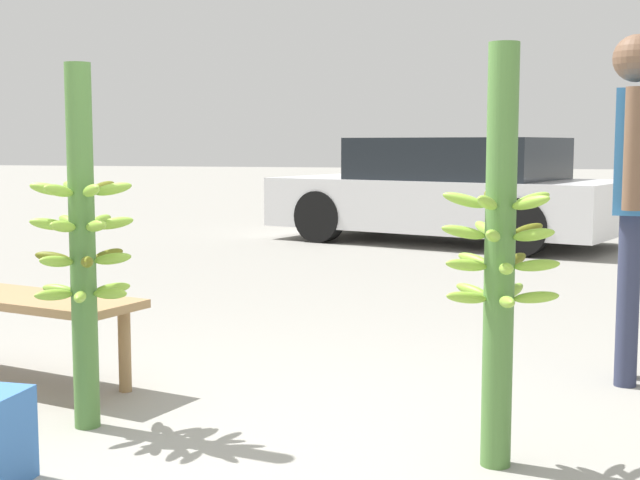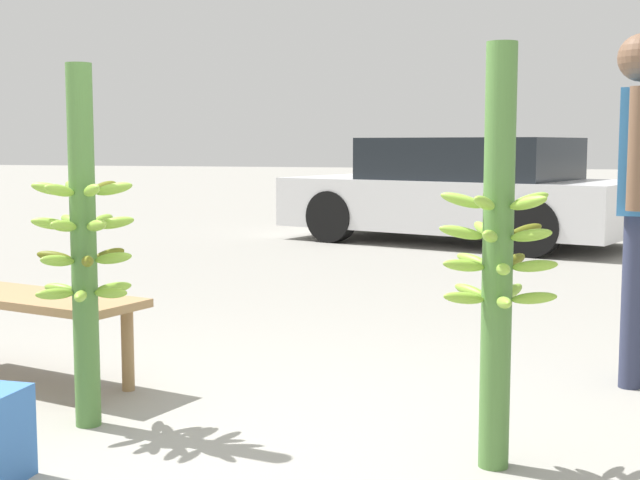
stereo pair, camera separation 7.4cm
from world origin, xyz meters
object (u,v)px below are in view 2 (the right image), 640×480
object	(u,v)px
banana_stalk_left	(84,245)
market_bench	(24,307)
parked_car	(461,192)
vendor_person	(638,174)
banana_stalk_center	(498,257)

from	to	relation	value
banana_stalk_left	market_bench	xyz separation A→B (m)	(-0.64, 0.52, -0.38)
market_bench	parked_car	size ratio (longest dim) A/B	0.31
vendor_person	banana_stalk_left	bearing A→B (deg)	-54.98
parked_car	banana_stalk_center	bearing A→B (deg)	-153.80
banana_stalk_center	parked_car	distance (m)	7.48
banana_stalk_left	parked_car	size ratio (longest dim) A/B	0.34
banana_stalk_center	banana_stalk_left	bearing A→B (deg)	178.61
banana_stalk_center	parked_car	size ratio (longest dim) A/B	0.35
market_bench	parked_car	xyz separation A→B (m)	(1.37, 6.86, 0.23)
vendor_person	parked_car	distance (m)	6.28
market_bench	parked_car	bearing A→B (deg)	93.42
banana_stalk_left	market_bench	world-z (taller)	banana_stalk_left
parked_car	banana_stalk_left	bearing A→B (deg)	-166.75
vendor_person	parked_car	xyz separation A→B (m)	(-1.51, 6.07, -0.43)
banana_stalk_center	vendor_person	bearing A→B (deg)	67.16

